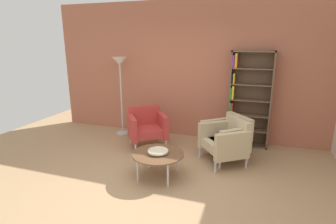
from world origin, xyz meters
TOP-DOWN VIEW (x-y plane):
  - ground_plane at (0.00, 0.00)m, footprint 8.32×8.32m
  - brick_back_panel at (0.00, 2.46)m, footprint 6.40×0.12m
  - bookshelf_tall at (1.16, 2.25)m, footprint 0.80×0.30m
  - coffee_table_low at (-0.04, 0.42)m, footprint 0.80×0.80m
  - decorative_bowl at (-0.04, 0.42)m, footprint 0.32×0.32m
  - armchair_spare_guest at (0.90, 1.27)m, footprint 0.93×0.95m
  - armchair_by_bookshelf at (-0.71, 1.56)m, footprint 0.95×0.93m
  - armchair_near_window at (0.91, 1.46)m, footprint 0.94×0.95m
  - floor_lamp_torchiere at (-1.52, 2.05)m, footprint 0.32×0.32m

SIDE VIEW (x-z plane):
  - ground_plane at x=0.00m, z-range 0.00..0.00m
  - coffee_table_low at x=-0.04m, z-range 0.17..0.57m
  - armchair_spare_guest at x=0.90m, z-range 0.02..0.80m
  - armchair_by_bookshelf at x=-0.71m, z-range 0.02..0.80m
  - armchair_near_window at x=0.91m, z-range 0.02..0.80m
  - decorative_bowl at x=-0.04m, z-range 0.41..0.46m
  - bookshelf_tall at x=1.16m, z-range -0.01..1.89m
  - floor_lamp_torchiere at x=-1.52m, z-range 0.58..2.32m
  - brick_back_panel at x=0.00m, z-range 0.00..2.90m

